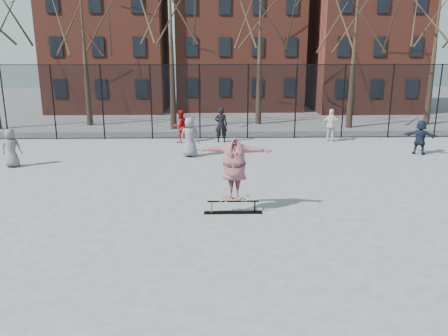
{
  "coord_description": "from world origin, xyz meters",
  "views": [
    {
      "loc": [
        -0.7,
        -10.6,
        4.55
      ],
      "look_at": [
        -0.39,
        1.5,
        1.35
      ],
      "focal_mm": 35.0,
      "sensor_mm": 36.0,
      "label": 1
    }
  ],
  "objects_px": {
    "skater": "(235,169)",
    "bystander_grey": "(11,148)",
    "bystander_extra": "(190,137)",
    "bystander_black": "(221,125)",
    "bystander_navy": "(420,137)",
    "bystander_white": "(331,125)",
    "bystander_red": "(180,126)",
    "skateboard": "(234,199)",
    "skate_rail": "(233,208)"
  },
  "relations": [
    {
      "from": "bystander_grey",
      "to": "bystander_black",
      "type": "distance_m",
      "value": 9.99
    },
    {
      "from": "skater",
      "to": "bystander_black",
      "type": "distance_m",
      "value": 10.55
    },
    {
      "from": "bystander_red",
      "to": "bystander_navy",
      "type": "bearing_deg",
      "value": 129.85
    },
    {
      "from": "skater",
      "to": "bystander_black",
      "type": "bearing_deg",
      "value": 95.04
    },
    {
      "from": "bystander_grey",
      "to": "bystander_black",
      "type": "height_order",
      "value": "bystander_black"
    },
    {
      "from": "skater",
      "to": "bystander_white",
      "type": "xyz_separation_m",
      "value": [
        5.62,
        10.54,
        -0.48
      ]
    },
    {
      "from": "bystander_red",
      "to": "bystander_black",
      "type": "bearing_deg",
      "value": 145.19
    },
    {
      "from": "bystander_grey",
      "to": "bystander_extra",
      "type": "distance_m",
      "value": 7.39
    },
    {
      "from": "skateboard",
      "to": "bystander_red",
      "type": "height_order",
      "value": "bystander_red"
    },
    {
      "from": "skate_rail",
      "to": "skater",
      "type": "relative_size",
      "value": 0.8
    },
    {
      "from": "skate_rail",
      "to": "bystander_navy",
      "type": "xyz_separation_m",
      "value": [
        8.97,
        7.46,
        0.65
      ]
    },
    {
      "from": "bystander_navy",
      "to": "bystander_grey",
      "type": "bearing_deg",
      "value": 36.76
    },
    {
      "from": "skateboard",
      "to": "bystander_grey",
      "type": "bearing_deg",
      "value": 147.77
    },
    {
      "from": "bystander_grey",
      "to": "bystander_extra",
      "type": "bearing_deg",
      "value": -171.6
    },
    {
      "from": "bystander_white",
      "to": "skate_rail",
      "type": "bearing_deg",
      "value": 90.24
    },
    {
      "from": "bystander_grey",
      "to": "bystander_extra",
      "type": "height_order",
      "value": "bystander_extra"
    },
    {
      "from": "bystander_navy",
      "to": "bystander_extra",
      "type": "xyz_separation_m",
      "value": [
        -10.58,
        -0.22,
        0.1
      ]
    },
    {
      "from": "bystander_black",
      "to": "bystander_extra",
      "type": "height_order",
      "value": "bystander_black"
    },
    {
      "from": "skater",
      "to": "bystander_navy",
      "type": "xyz_separation_m",
      "value": [
        8.94,
        7.46,
        -0.54
      ]
    },
    {
      "from": "bystander_extra",
      "to": "bystander_red",
      "type": "bearing_deg",
      "value": -78.52
    },
    {
      "from": "skater",
      "to": "bystander_red",
      "type": "relative_size",
      "value": 1.27
    },
    {
      "from": "skateboard",
      "to": "bystander_white",
      "type": "height_order",
      "value": "bystander_white"
    },
    {
      "from": "bystander_black",
      "to": "bystander_red",
      "type": "bearing_deg",
      "value": 3.33
    },
    {
      "from": "bystander_black",
      "to": "bystander_white",
      "type": "xyz_separation_m",
      "value": [
        5.8,
        0.0,
        -0.05
      ]
    },
    {
      "from": "bystander_white",
      "to": "bystander_navy",
      "type": "bearing_deg",
      "value": 165.53
    },
    {
      "from": "skateboard",
      "to": "skater",
      "type": "distance_m",
      "value": 0.92
    },
    {
      "from": "bystander_red",
      "to": "bystander_extra",
      "type": "xyz_separation_m",
      "value": [
        0.66,
        -3.3,
        0.05
      ]
    },
    {
      "from": "bystander_black",
      "to": "bystander_red",
      "type": "height_order",
      "value": "bystander_black"
    },
    {
      "from": "bystander_black",
      "to": "bystander_navy",
      "type": "xyz_separation_m",
      "value": [
        9.11,
        -3.08,
        -0.11
      ]
    },
    {
      "from": "bystander_grey",
      "to": "bystander_white",
      "type": "bearing_deg",
      "value": -165.62
    },
    {
      "from": "bystander_black",
      "to": "bystander_extra",
      "type": "bearing_deg",
      "value": 69.36
    },
    {
      "from": "bystander_extra",
      "to": "skater",
      "type": "bearing_deg",
      "value": 103.09
    },
    {
      "from": "bystander_red",
      "to": "skater",
      "type": "bearing_deg",
      "value": 67.52
    },
    {
      "from": "bystander_grey",
      "to": "bystander_white",
      "type": "height_order",
      "value": "bystander_white"
    },
    {
      "from": "skater",
      "to": "bystander_navy",
      "type": "relative_size",
      "value": 1.35
    },
    {
      "from": "skater",
      "to": "bystander_extra",
      "type": "bearing_deg",
      "value": 106.9
    },
    {
      "from": "skater",
      "to": "bystander_red",
      "type": "distance_m",
      "value": 10.8
    },
    {
      "from": "bystander_extra",
      "to": "bystander_black",
      "type": "bearing_deg",
      "value": -113.71
    },
    {
      "from": "skateboard",
      "to": "bystander_extra",
      "type": "height_order",
      "value": "bystander_extra"
    },
    {
      "from": "bystander_black",
      "to": "skateboard",
      "type": "bearing_deg",
      "value": 94.31
    },
    {
      "from": "bystander_grey",
      "to": "bystander_red",
      "type": "distance_m",
      "value": 8.22
    },
    {
      "from": "skateboard",
      "to": "skate_rail",
      "type": "bearing_deg",
      "value": -180.0
    },
    {
      "from": "skater",
      "to": "bystander_grey",
      "type": "xyz_separation_m",
      "value": [
        -8.85,
        5.58,
        -0.55
      ]
    },
    {
      "from": "skater",
      "to": "bystander_red",
      "type": "bearing_deg",
      "value": 106.39
    },
    {
      "from": "bystander_navy",
      "to": "bystander_extra",
      "type": "relative_size",
      "value": 0.89
    },
    {
      "from": "bystander_red",
      "to": "bystander_extra",
      "type": "height_order",
      "value": "bystander_extra"
    },
    {
      "from": "bystander_navy",
      "to": "skateboard",
      "type": "bearing_deg",
      "value": 70.59
    },
    {
      "from": "skate_rail",
      "to": "bystander_grey",
      "type": "distance_m",
      "value": 10.46
    },
    {
      "from": "bystander_navy",
      "to": "bystander_extra",
      "type": "distance_m",
      "value": 10.59
    },
    {
      "from": "bystander_black",
      "to": "bystander_extra",
      "type": "relative_size",
      "value": 1.02
    }
  ]
}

